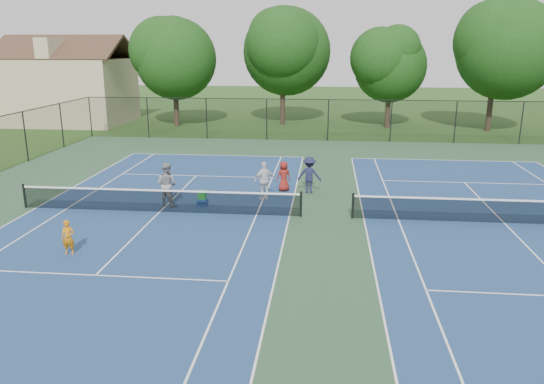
# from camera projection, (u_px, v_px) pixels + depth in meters

# --- Properties ---
(ground) EXTENTS (140.00, 140.00, 0.00)m
(ground) POSITION_uv_depth(u_px,v_px,m) (326.00, 218.00, 21.63)
(ground) COLOR #234716
(ground) RESTS_ON ground
(court_pad) EXTENTS (36.00, 36.00, 0.01)m
(court_pad) POSITION_uv_depth(u_px,v_px,m) (326.00, 217.00, 21.63)
(court_pad) COLOR #2A4B34
(court_pad) RESTS_ON ground
(tennis_court_left) EXTENTS (12.00, 23.83, 1.07)m
(tennis_court_left) POSITION_uv_depth(u_px,v_px,m) (160.00, 210.00, 22.30)
(tennis_court_left) COLOR navy
(tennis_court_left) RESTS_ON ground
(tennis_court_right) EXTENTS (12.00, 23.83, 1.07)m
(tennis_court_right) POSITION_uv_depth(u_px,v_px,m) (504.00, 221.00, 20.91)
(tennis_court_right) COLOR navy
(tennis_court_right) RESTS_ON ground
(perimeter_fence) EXTENTS (36.08, 36.08, 3.02)m
(perimeter_fence) POSITION_uv_depth(u_px,v_px,m) (327.00, 180.00, 21.20)
(perimeter_fence) COLOR black
(perimeter_fence) RESTS_ON ground
(tree_back_a) EXTENTS (6.80, 6.80, 9.15)m
(tree_back_a) POSITION_uv_depth(u_px,v_px,m) (174.00, 54.00, 44.29)
(tree_back_a) COLOR #2D2116
(tree_back_a) RESTS_ON ground
(tree_back_b) EXTENTS (7.60, 7.60, 10.03)m
(tree_back_b) POSITION_uv_depth(u_px,v_px,m) (283.00, 47.00, 45.16)
(tree_back_b) COLOR #2D2116
(tree_back_b) RESTS_ON ground
(tree_back_c) EXTENTS (6.00, 6.00, 8.40)m
(tree_back_c) POSITION_uv_depth(u_px,v_px,m) (391.00, 61.00, 43.61)
(tree_back_c) COLOR #2D2116
(tree_back_c) RESTS_ON ground
(tree_back_d) EXTENTS (7.80, 7.80, 10.37)m
(tree_back_d) POSITION_uv_depth(u_px,v_px,m) (497.00, 44.00, 41.50)
(tree_back_d) COLOR #2D2116
(tree_back_d) RESTS_ON ground
(clapboard_house) EXTENTS (10.80, 8.10, 7.65)m
(clapboard_house) POSITION_uv_depth(u_px,v_px,m) (69.00, 88.00, 47.04)
(clapboard_house) COLOR tan
(clapboard_house) RESTS_ON ground
(child_player) EXTENTS (0.47, 0.35, 1.19)m
(child_player) POSITION_uv_depth(u_px,v_px,m) (68.00, 238.00, 17.70)
(child_player) COLOR orange
(child_player) RESTS_ON ground
(instructor) EXTENTS (1.13, 1.00, 1.94)m
(instructor) POSITION_uv_depth(u_px,v_px,m) (167.00, 184.00, 22.95)
(instructor) COLOR gray
(instructor) RESTS_ON ground
(bystander_a) EXTENTS (1.11, 0.90, 1.76)m
(bystander_a) POSITION_uv_depth(u_px,v_px,m) (264.00, 181.00, 23.96)
(bystander_a) COLOR silver
(bystander_a) RESTS_ON ground
(bystander_b) EXTENTS (1.19, 0.77, 1.75)m
(bystander_b) POSITION_uv_depth(u_px,v_px,m) (309.00, 175.00, 25.02)
(bystander_b) COLOR #1B1C3C
(bystander_b) RESTS_ON ground
(bystander_c) EXTENTS (0.85, 0.74, 1.46)m
(bystander_c) POSITION_uv_depth(u_px,v_px,m) (284.00, 176.00, 25.36)
(bystander_c) COLOR maroon
(bystander_c) RESTS_ON ground
(ball_crate) EXTENTS (0.43, 0.33, 0.32)m
(ball_crate) POSITION_uv_depth(u_px,v_px,m) (202.00, 202.00, 23.15)
(ball_crate) COLOR #154194
(ball_crate) RESTS_ON ground
(ball_hopper) EXTENTS (0.35, 0.30, 0.37)m
(ball_hopper) POSITION_uv_depth(u_px,v_px,m) (202.00, 195.00, 23.06)
(ball_hopper) COLOR green
(ball_hopper) RESTS_ON ball_crate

